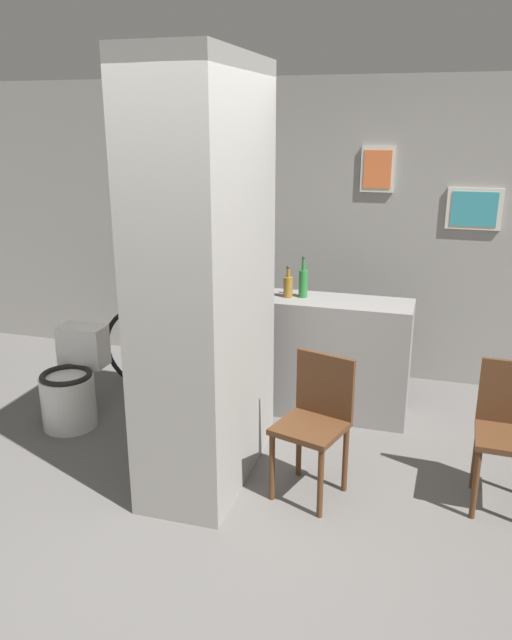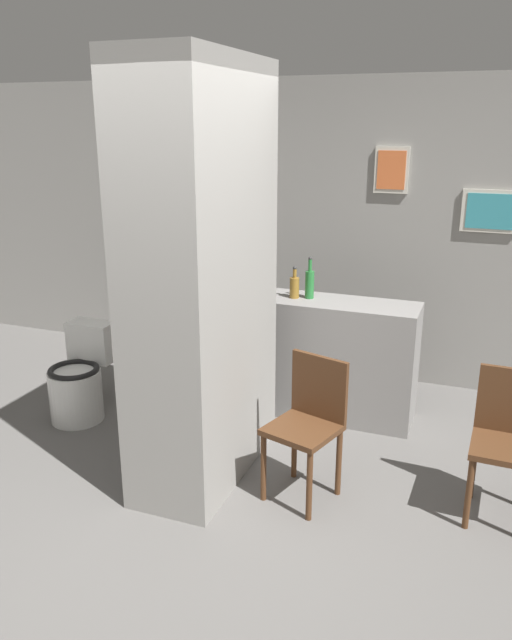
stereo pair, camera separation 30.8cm
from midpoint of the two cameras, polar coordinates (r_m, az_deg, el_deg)
ground_plane at (r=3.84m, az=-4.72°, el=-17.92°), size 14.00×14.00×0.00m
wall_back at (r=5.68m, az=6.52°, el=8.18°), size 8.00×0.09×2.60m
pillar_center at (r=3.83m, az=-2.64°, el=3.58°), size 0.58×1.22×2.60m
counter_shelf at (r=4.93m, az=8.35°, el=-3.50°), size 1.36×0.44×0.93m
toilet at (r=5.04m, az=-14.13°, el=-5.41°), size 0.41×0.57×0.72m
chair_near_pillar at (r=3.86m, az=7.14°, el=-9.10°), size 0.48×0.48×0.88m
chair_by_doorway at (r=3.98m, az=24.12°, el=-9.78°), size 0.40×0.40×0.88m
bicycle at (r=5.26m, az=-2.70°, el=-2.93°), size 1.78×0.42×0.79m
bottle_tall at (r=4.80m, az=6.77°, el=3.36°), size 0.07×0.07×0.33m
bottle_short at (r=4.81m, az=5.37°, el=3.07°), size 0.07×0.07×0.25m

